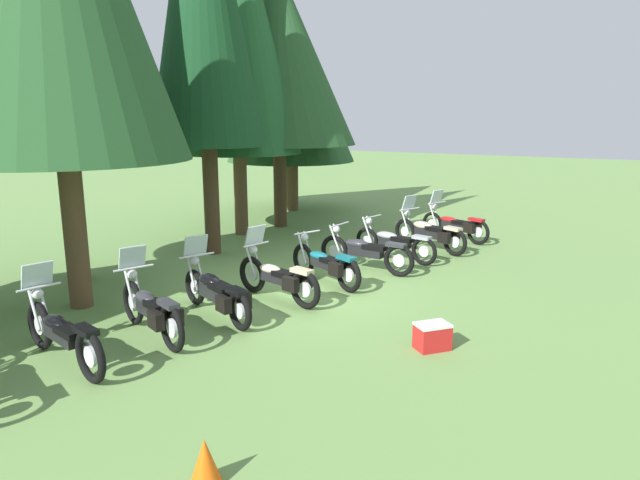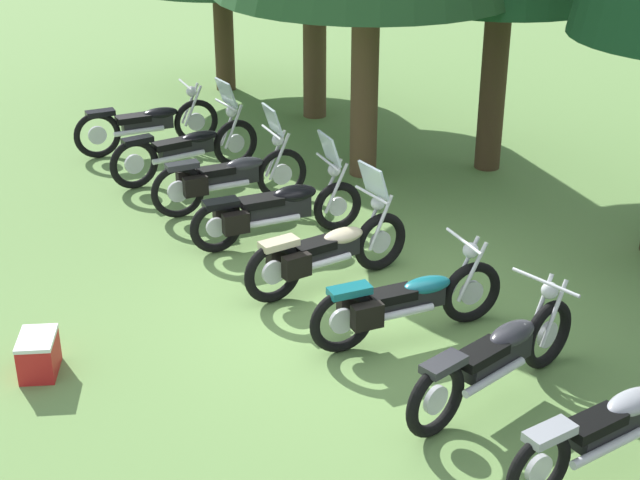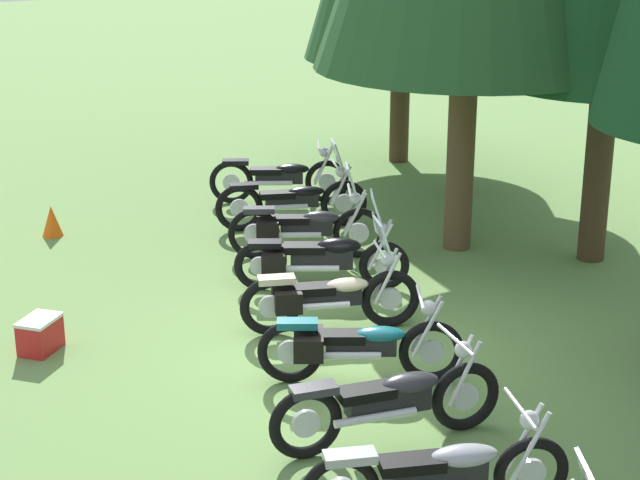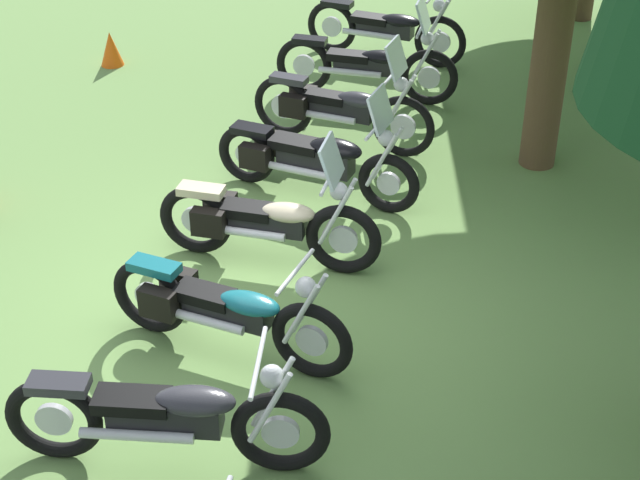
{
  "view_description": "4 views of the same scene",
  "coord_description": "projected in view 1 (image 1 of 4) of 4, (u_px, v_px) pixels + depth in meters",
  "views": [
    {
      "loc": [
        -9.51,
        -5.66,
        3.51
      ],
      "look_at": [
        1.34,
        0.28,
        0.75
      ],
      "focal_mm": 32.16,
      "sensor_mm": 36.0,
      "label": 1
    },
    {
      "loc": [
        5.92,
        -7.17,
        5.23
      ],
      "look_at": [
        -0.84,
        0.06,
        0.54
      ],
      "focal_mm": 53.28,
      "sensor_mm": 36.0,
      "label": 2
    },
    {
      "loc": [
        10.03,
        -4.83,
        5.19
      ],
      "look_at": [
        -1.66,
        0.34,
        0.83
      ],
      "focal_mm": 59.45,
      "sensor_mm": 36.0,
      "label": 3
    },
    {
      "loc": [
        7.21,
        0.54,
        5.26
      ],
      "look_at": [
        -0.11,
        0.56,
        0.63
      ],
      "focal_mm": 54.86,
      "sensor_mm": 36.0,
      "label": 4
    }
  ],
  "objects": [
    {
      "name": "traffic_cone",
      "position": [
        205.0,
        461.0,
        5.49
      ],
      "size": [
        0.32,
        0.32,
        0.48
      ],
      "primitive_type": "cone",
      "color": "#EA590F",
      "rests_on": "ground_plane"
    },
    {
      "name": "motorcycle_2",
      "position": [
        152.0,
        309.0,
        9.05
      ],
      "size": [
        1.03,
        2.12,
        1.38
      ],
      "rotation": [
        0.0,
        0.0,
        1.18
      ],
      "color": "black",
      "rests_on": "ground_plane"
    },
    {
      "name": "pine_tree_5",
      "position": [
        235.0,
        20.0,
        15.62
      ],
      "size": [
        3.55,
        3.55,
        9.63
      ],
      "color": "brown",
      "rests_on": "ground_plane"
    },
    {
      "name": "ground_plane",
      "position": [
        300.0,
        290.0,
        11.55
      ],
      "size": [
        80.0,
        80.0,
        0.0
      ],
      "primitive_type": "plane",
      "color": "#6B934C"
    },
    {
      "name": "picnic_cooler",
      "position": [
        432.0,
        336.0,
        8.66
      ],
      "size": [
        0.61,
        0.6,
        0.41
      ],
      "color": "red",
      "rests_on": "ground_plane"
    },
    {
      "name": "motorcycle_6",
      "position": [
        365.0,
        251.0,
        12.89
      ],
      "size": [
        0.77,
        2.39,
        1.02
      ],
      "rotation": [
        0.0,
        0.0,
        1.49
      ],
      "color": "black",
      "rests_on": "ground_plane"
    },
    {
      "name": "motorcycle_5",
      "position": [
        326.0,
        264.0,
        11.9
      ],
      "size": [
        1.08,
        2.1,
        1.01
      ],
      "rotation": [
        0.0,
        0.0,
        1.16
      ],
      "color": "black",
      "rests_on": "ground_plane"
    },
    {
      "name": "motorcycle_7",
      "position": [
        394.0,
        242.0,
        13.91
      ],
      "size": [
        0.85,
        2.32,
        0.99
      ],
      "rotation": [
        0.0,
        0.0,
        1.33
      ],
      "color": "black",
      "rests_on": "ground_plane"
    },
    {
      "name": "pine_tree_7",
      "position": [
        290.0,
        88.0,
        20.18
      ],
      "size": [
        4.58,
        4.58,
        6.94
      ],
      "color": "brown",
      "rests_on": "ground_plane"
    },
    {
      "name": "motorcycle_3",
      "position": [
        216.0,
        292.0,
        9.96
      ],
      "size": [
        1.15,
        2.18,
        1.35
      ],
      "rotation": [
        0.0,
        0.0,
        1.16
      ],
      "color": "black",
      "rests_on": "ground_plane"
    },
    {
      "name": "motorcycle_9",
      "position": [
        456.0,
        224.0,
        16.02
      ],
      "size": [
        1.06,
        2.15,
        1.36
      ],
      "rotation": [
        0.0,
        0.0,
        1.21
      ],
      "color": "black",
      "rests_on": "ground_plane"
    },
    {
      "name": "motorcycle_4",
      "position": [
        279.0,
        277.0,
        10.85
      ],
      "size": [
        0.87,
        2.17,
        1.38
      ],
      "rotation": [
        0.0,
        0.0,
        1.32
      ],
      "color": "black",
      "rests_on": "ground_plane"
    },
    {
      "name": "pine_tree_6",
      "position": [
        278.0,
        56.0,
        16.97
      ],
      "size": [
        4.67,
        4.67,
        7.75
      ],
      "color": "#42301E",
      "rests_on": "ground_plane"
    },
    {
      "name": "motorcycle_8",
      "position": [
        430.0,
        232.0,
        14.85
      ],
      "size": [
        1.17,
        2.25,
        1.37
      ],
      "rotation": [
        0.0,
        0.0,
        1.17
      ],
      "color": "black",
      "rests_on": "ground_plane"
    },
    {
      "name": "motorcycle_1",
      "position": [
        62.0,
        333.0,
        8.09
      ],
      "size": [
        0.83,
        2.34,
        1.38
      ],
      "rotation": [
        0.0,
        0.0,
        1.32
      ],
      "color": "black",
      "rests_on": "ground_plane"
    }
  ]
}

